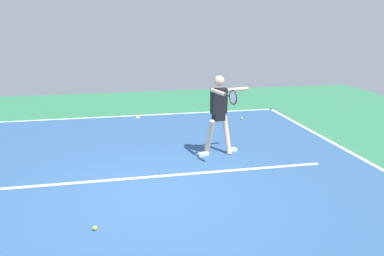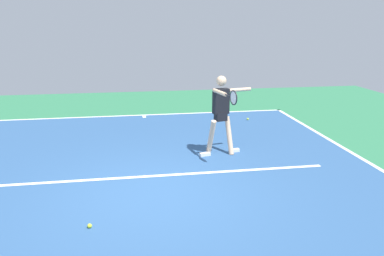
% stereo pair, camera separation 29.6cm
% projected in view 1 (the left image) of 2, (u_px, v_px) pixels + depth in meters
% --- Properties ---
extents(ground_plane, '(20.32, 20.32, 0.00)m').
position_uv_depth(ground_plane, '(158.00, 194.00, 6.45)').
color(ground_plane, '#2D754C').
extents(court_surface, '(9.27, 11.74, 0.00)m').
position_uv_depth(court_surface, '(158.00, 194.00, 6.45)').
color(court_surface, '#2D5484').
rests_on(court_surface, ground_plane).
extents(court_line_baseline_near, '(9.27, 0.10, 0.01)m').
position_uv_depth(court_line_baseline_near, '(137.00, 116.00, 11.93)').
color(court_line_baseline_near, white).
rests_on(court_line_baseline_near, ground_plane).
extents(court_line_service, '(6.95, 0.10, 0.01)m').
position_uv_depth(court_line_service, '(154.00, 177.00, 7.18)').
color(court_line_service, white).
rests_on(court_line_service, ground_plane).
extents(court_line_centre_mark, '(0.10, 0.30, 0.01)m').
position_uv_depth(court_line_centre_mark, '(138.00, 117.00, 11.74)').
color(court_line_centre_mark, white).
rests_on(court_line_centre_mark, ground_plane).
extents(tennis_player, '(1.20, 1.31, 1.80)m').
position_uv_depth(tennis_player, '(220.00, 110.00, 8.16)').
color(tennis_player, beige).
rests_on(tennis_player, ground_plane).
extents(tennis_ball_near_player, '(0.07, 0.07, 0.07)m').
position_uv_depth(tennis_ball_near_player, '(95.00, 228.00, 5.32)').
color(tennis_ball_near_player, '#CCE033').
rests_on(tennis_ball_near_player, ground_plane).
extents(tennis_ball_by_sideline, '(0.07, 0.07, 0.07)m').
position_uv_depth(tennis_ball_by_sideline, '(242.00, 118.00, 11.44)').
color(tennis_ball_by_sideline, '#CCE033').
rests_on(tennis_ball_by_sideline, ground_plane).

